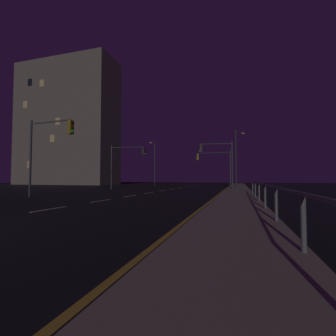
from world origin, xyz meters
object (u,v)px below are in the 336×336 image
(building_distant, at_px, (68,124))
(traffic_light_mid_left, at_px, (48,142))
(street_lamp_across_street, at_px, (237,153))
(traffic_light_far_center, at_px, (215,161))
(traffic_light_near_right, at_px, (126,158))
(street_lamp_median, at_px, (154,160))
(traffic_light_far_left, at_px, (218,156))

(building_distant, bearing_deg, traffic_light_mid_left, -52.01)
(traffic_light_mid_left, xyz_separation_m, street_lamp_across_street, (12.88, 22.80, 1.16))
(traffic_light_far_center, xyz_separation_m, building_distant, (-32.78, 8.35, 9.53))
(traffic_light_far_center, relative_size, traffic_light_mid_left, 0.92)
(traffic_light_far_center, distance_m, building_distant, 35.14)
(traffic_light_near_right, xyz_separation_m, traffic_light_mid_left, (-0.25, -11.79, 0.22))
(street_lamp_median, relative_size, building_distant, 0.31)
(traffic_light_far_left, xyz_separation_m, street_lamp_across_street, (2.19, 7.87, 1.07))
(traffic_light_far_left, height_order, street_lamp_across_street, street_lamp_across_street)
(traffic_light_far_center, distance_m, street_lamp_across_street, 3.78)
(traffic_light_near_right, relative_size, street_lamp_median, 0.64)
(street_lamp_median, bearing_deg, building_distant, 177.67)
(traffic_light_mid_left, bearing_deg, street_lamp_across_street, 60.54)
(traffic_light_mid_left, xyz_separation_m, building_distant, (-23.06, 29.52, 9.40))
(street_lamp_across_street, distance_m, street_lamp_median, 16.41)
(traffic_light_far_left, xyz_separation_m, traffic_light_near_right, (-10.44, -3.13, -0.31))
(traffic_light_far_center, height_order, street_lamp_median, street_lamp_median)
(traffic_light_near_right, relative_size, traffic_light_mid_left, 0.94)
(traffic_light_mid_left, height_order, street_lamp_median, street_lamp_median)
(traffic_light_mid_left, bearing_deg, traffic_light_far_center, 65.34)
(traffic_light_far_left, height_order, street_lamp_median, street_lamp_median)
(traffic_light_far_center, bearing_deg, traffic_light_far_left, -81.14)
(traffic_light_far_left, height_order, traffic_light_near_right, traffic_light_far_left)
(traffic_light_far_center, relative_size, street_lamp_across_street, 0.62)
(traffic_light_far_left, bearing_deg, street_lamp_median, 133.67)
(traffic_light_far_left, relative_size, traffic_light_mid_left, 0.99)
(traffic_light_near_right, height_order, traffic_light_far_center, traffic_light_far_center)
(traffic_light_far_center, xyz_separation_m, street_lamp_across_street, (3.16, 1.63, 1.29))
(traffic_light_near_right, height_order, street_lamp_across_street, street_lamp_across_street)
(street_lamp_median, bearing_deg, traffic_light_far_center, -31.71)
(traffic_light_near_right, xyz_separation_m, street_lamp_across_street, (12.63, 11.01, 1.38))
(street_lamp_median, bearing_deg, traffic_light_near_right, -80.97)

